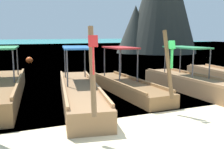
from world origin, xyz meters
The scene contains 7 objects.
ground centered at (0.00, 0.00, 0.00)m, with size 120.00×120.00×0.00m, color beige.
sea_water centered at (0.00, 61.55, 0.00)m, with size 120.00×120.00×0.00m, color teal.
longtail_boat_pink_ribbon centered at (-3.65, 4.99, 0.38)m, with size 1.93×6.68×2.96m.
longtail_boat_red_ribbon centered at (-1.17, 3.72, 0.35)m, with size 2.28×6.78×2.52m.
longtail_boat_green_ribbon centered at (0.93, 4.21, 0.31)m, with size 1.23×5.54×2.47m.
longtail_boat_violet_ribbon centered at (3.52, 3.11, 0.36)m, with size 1.30×6.71×2.85m.
mooring_buoy_near centered at (-1.73, 16.61, 0.27)m, with size 0.54×0.54×0.54m.
Camera 1 is at (-3.48, -4.77, 2.34)m, focal length 40.94 mm.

